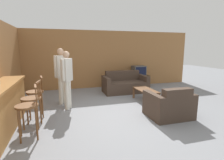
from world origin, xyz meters
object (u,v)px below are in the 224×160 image
Objects in this scene: bar_chair_far at (36,95)px; person_by_counter at (67,77)px; tv_unit at (139,81)px; tv at (139,71)px; armchair_near at (169,106)px; person_by_window at (61,73)px; bar_chair_near at (28,110)px; couch_far at (125,85)px; bar_chair_mid at (32,102)px; coffee_table at (146,91)px.

person_by_counter reaches higher than bar_chair_far.
tv is at bearing -90.00° from tv_unit.
armchair_near is at bearing -16.66° from bar_chair_far.
person_by_window reaches higher than tv_unit.
bar_chair_near reaches higher than couch_far.
bar_chair_mid is at bearing 173.73° from armchair_near.
bar_chair_near is at bearing -90.00° from bar_chair_far.
bar_chair_near and bar_chair_far have the same top height.
coffee_table is at bearing 88.40° from armchair_near.
bar_chair_near is 1.00× the size of coffee_table.
tv_unit reaches higher than coffee_table.
coffee_table is 1.12× the size of tv_unit.
person_by_window is at bearing 66.94° from bar_chair_mid.
coffee_table is (3.41, 0.42, -0.25)m from bar_chair_far.
person_by_counter is at bearing 179.74° from coffee_table.
tv is (4.24, 2.76, 0.15)m from bar_chair_far.
person_by_counter is at bearing 150.40° from armchair_near.
tv is (4.24, 3.94, 0.15)m from bar_chair_near.
bar_chair_mid is at bearing -141.80° from couch_far.
bar_chair_near is 1.18m from bar_chair_far.
bar_chair_mid is 3.58m from coffee_table.
person_by_window is (-2.73, 0.54, 0.68)m from coffee_table.
person_by_window is 0.56m from person_by_counter.
bar_chair_mid is 1.00× the size of bar_chair_far.
tv_unit is (4.24, 2.77, -0.34)m from bar_chair_far.
person_by_counter is (-3.41, -2.34, 0.71)m from tv_unit.
coffee_table is 2.86m from person_by_window.
coffee_table is 2.49m from tv_unit.
bar_chair_mid is at bearing -141.25° from tv_unit.
bar_chair_mid is 1.82× the size of tv.
tv_unit is (4.24, 3.94, -0.34)m from bar_chair_near.
armchair_near is 1.13× the size of tv_unit.
couch_far is at bearing 30.44° from bar_chair_far.
tv is at bearing 26.81° from person_by_window.
bar_chair_mid is 1.00× the size of coffee_table.
bar_chair_mid is at bearing -89.99° from bar_chair_far.
tv_unit is at bearing 70.46° from coffee_table.
person_by_window is at bearing -160.00° from couch_far.
armchair_near is (3.37, -0.37, -0.30)m from bar_chair_mid.
bar_chair_far is 0.60× the size of couch_far.
couch_far is (3.20, 3.06, -0.30)m from bar_chair_near.
bar_chair_far is at bearing 90.01° from bar_chair_mid.
couch_far is at bearing 20.00° from person_by_window.
person_by_window is at bearing -153.19° from tv.
couch_far is 1.67× the size of armchair_near.
armchair_near reaches higher than tv_unit.
coffee_table is at bearing -109.54° from tv_unit.
couch_far is at bearing 98.09° from coffee_table.
coffee_table is at bearing 25.10° from bar_chair_near.
tv reaches higher than coffee_table.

